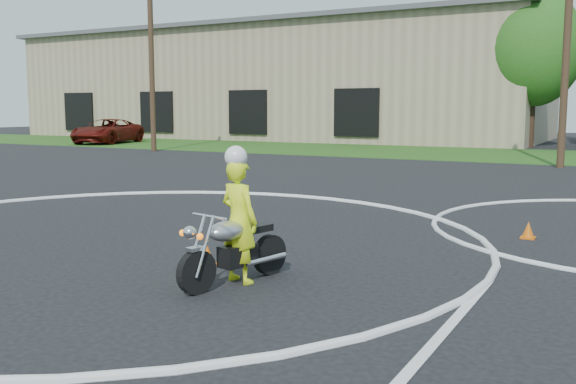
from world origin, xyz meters
The scene contains 8 objects.
grass_strip centered at (0.00, 27.00, 0.01)m, with size 120.00×10.00×0.02m, color #1E4714.
course_markings centered at (2.17, 4.35, 0.01)m, with size 19.05×19.05×0.12m.
primary_motorcycle centered at (3.12, 1.34, 0.47)m, with size 0.78×1.81×0.96m.
rider_primary_grp centered at (3.13, 1.48, 0.86)m, with size 0.67×0.52×1.79m.
pickup_grp centered at (-22.67, 25.46, 0.79)m, with size 3.90×6.15×1.58m.
traffic_cones centered at (6.88, 4.19, 0.14)m, with size 14.97×13.64×0.30m.
warehouse centered at (-18.00, 39.99, 4.16)m, with size 41.00×17.00×8.30m.
utility_poles centered at (5.00, 21.00, 5.20)m, with size 41.60×1.12×10.00m.
Camera 1 is at (7.63, -5.39, 2.26)m, focal length 40.00 mm.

